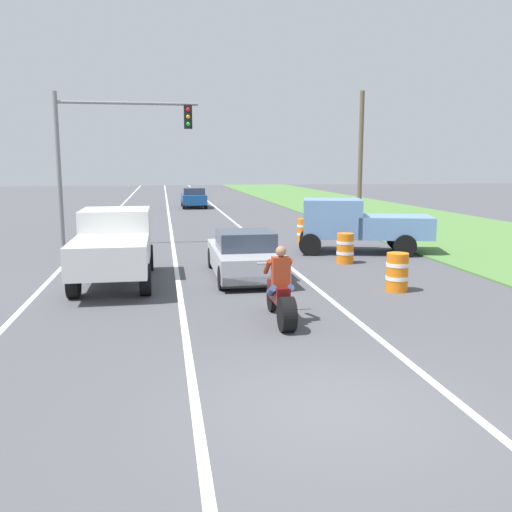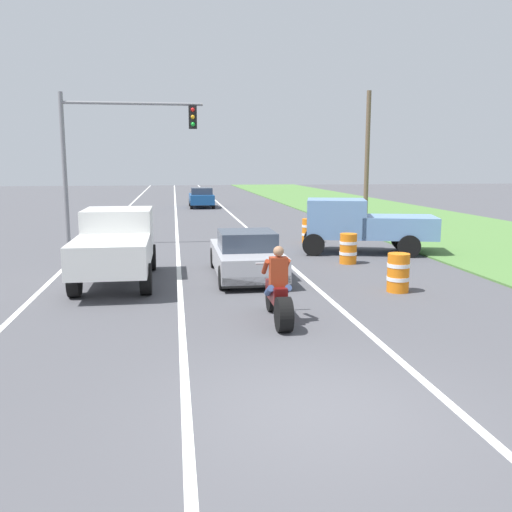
{
  "view_description": "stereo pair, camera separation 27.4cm",
  "coord_description": "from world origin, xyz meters",
  "px_view_note": "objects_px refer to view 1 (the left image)",
  "views": [
    {
      "loc": [
        -2.17,
        -6.76,
        3.27
      ],
      "look_at": [
        0.09,
        6.68,
        1.0
      ],
      "focal_mm": 38.96,
      "sensor_mm": 36.0,
      "label": 1
    },
    {
      "loc": [
        -1.9,
        -6.8,
        3.27
      ],
      "look_at": [
        0.09,
        6.68,
        1.0
      ],
      "focal_mm": 38.96,
      "sensor_mm": 36.0,
      "label": 2
    }
  ],
  "objects_px": {
    "pickup_truck_right_shoulder_light_blue": "(357,223)",
    "construction_barrel_mid": "(345,248)",
    "traffic_light_mast_near": "(104,143)",
    "pickup_truck_left_lane_white": "(114,244)",
    "motorcycle_with_rider": "(281,295)",
    "construction_barrel_nearest": "(397,272)",
    "distant_car_far_ahead": "(194,197)",
    "sports_car_silver": "(245,256)",
    "construction_barrel_far": "(304,230)"
  },
  "relations": [
    {
      "from": "motorcycle_with_rider",
      "to": "traffic_light_mast_near",
      "type": "height_order",
      "value": "traffic_light_mast_near"
    },
    {
      "from": "sports_car_silver",
      "to": "traffic_light_mast_near",
      "type": "relative_size",
      "value": 0.72
    },
    {
      "from": "pickup_truck_left_lane_white",
      "to": "pickup_truck_right_shoulder_light_blue",
      "type": "height_order",
      "value": "same"
    },
    {
      "from": "construction_barrel_mid",
      "to": "distant_car_far_ahead",
      "type": "height_order",
      "value": "distant_car_far_ahead"
    },
    {
      "from": "pickup_truck_right_shoulder_light_blue",
      "to": "construction_barrel_mid",
      "type": "xyz_separation_m",
      "value": [
        -1.16,
        -2.12,
        -0.6
      ]
    },
    {
      "from": "sports_car_silver",
      "to": "motorcycle_with_rider",
      "type": "bearing_deg",
      "value": -89.5
    },
    {
      "from": "construction_barrel_nearest",
      "to": "construction_barrel_far",
      "type": "height_order",
      "value": "same"
    },
    {
      "from": "motorcycle_with_rider",
      "to": "construction_barrel_nearest",
      "type": "relative_size",
      "value": 2.21
    },
    {
      "from": "motorcycle_with_rider",
      "to": "construction_barrel_mid",
      "type": "relative_size",
      "value": 2.21
    },
    {
      "from": "construction_barrel_nearest",
      "to": "construction_barrel_far",
      "type": "xyz_separation_m",
      "value": [
        -0.11,
        9.22,
        0.0
      ]
    },
    {
      "from": "motorcycle_with_rider",
      "to": "distant_car_far_ahead",
      "type": "distance_m",
      "value": 31.26
    },
    {
      "from": "pickup_truck_right_shoulder_light_blue",
      "to": "distant_car_far_ahead",
      "type": "distance_m",
      "value": 23.11
    },
    {
      "from": "construction_barrel_nearest",
      "to": "traffic_light_mast_near",
      "type": "bearing_deg",
      "value": 130.53
    },
    {
      "from": "construction_barrel_nearest",
      "to": "construction_barrel_mid",
      "type": "distance_m",
      "value": 4.16
    },
    {
      "from": "distant_car_far_ahead",
      "to": "pickup_truck_left_lane_white",
      "type": "bearing_deg",
      "value": -97.83
    },
    {
      "from": "sports_car_silver",
      "to": "traffic_light_mast_near",
      "type": "bearing_deg",
      "value": 122.44
    },
    {
      "from": "construction_barrel_nearest",
      "to": "construction_barrel_mid",
      "type": "relative_size",
      "value": 1.0
    },
    {
      "from": "motorcycle_with_rider",
      "to": "construction_barrel_mid",
      "type": "distance_m",
      "value": 7.45
    },
    {
      "from": "pickup_truck_right_shoulder_light_blue",
      "to": "motorcycle_with_rider",
      "type": "bearing_deg",
      "value": -118.75
    },
    {
      "from": "motorcycle_with_rider",
      "to": "construction_barrel_mid",
      "type": "bearing_deg",
      "value": 61.24
    },
    {
      "from": "pickup_truck_left_lane_white",
      "to": "sports_car_silver",
      "type": "bearing_deg",
      "value": 3.13
    },
    {
      "from": "pickup_truck_left_lane_white",
      "to": "construction_barrel_nearest",
      "type": "distance_m",
      "value": 7.65
    },
    {
      "from": "traffic_light_mast_near",
      "to": "pickup_truck_left_lane_white",
      "type": "bearing_deg",
      "value": -83.4
    },
    {
      "from": "construction_barrel_nearest",
      "to": "pickup_truck_left_lane_white",
      "type": "bearing_deg",
      "value": 162.98
    },
    {
      "from": "sports_car_silver",
      "to": "distant_car_far_ahead",
      "type": "bearing_deg",
      "value": 89.98
    },
    {
      "from": "pickup_truck_right_shoulder_light_blue",
      "to": "construction_barrel_mid",
      "type": "bearing_deg",
      "value": -118.75
    },
    {
      "from": "pickup_truck_left_lane_white",
      "to": "construction_barrel_far",
      "type": "xyz_separation_m",
      "value": [
        7.18,
        6.99,
        -0.6
      ]
    },
    {
      "from": "pickup_truck_right_shoulder_light_blue",
      "to": "construction_barrel_far",
      "type": "distance_m",
      "value": 3.26
    },
    {
      "from": "construction_barrel_nearest",
      "to": "construction_barrel_mid",
      "type": "bearing_deg",
      "value": 90.07
    },
    {
      "from": "distant_car_far_ahead",
      "to": "construction_barrel_nearest",
      "type": "bearing_deg",
      "value": -82.86
    },
    {
      "from": "sports_car_silver",
      "to": "distant_car_far_ahead",
      "type": "distance_m",
      "value": 26.46
    },
    {
      "from": "construction_barrel_mid",
      "to": "distant_car_far_ahead",
      "type": "bearing_deg",
      "value": 98.32
    },
    {
      "from": "traffic_light_mast_near",
      "to": "distant_car_far_ahead",
      "type": "xyz_separation_m",
      "value": [
        4.51,
        19.38,
        -3.28
      ]
    },
    {
      "from": "distant_car_far_ahead",
      "to": "construction_barrel_mid",
      "type": "bearing_deg",
      "value": -81.68
    },
    {
      "from": "traffic_light_mast_near",
      "to": "construction_barrel_far",
      "type": "distance_m",
      "value": 8.78
    },
    {
      "from": "construction_barrel_far",
      "to": "construction_barrel_nearest",
      "type": "bearing_deg",
      "value": -89.33
    },
    {
      "from": "motorcycle_with_rider",
      "to": "sports_car_silver",
      "type": "distance_m",
      "value": 4.8
    },
    {
      "from": "motorcycle_with_rider",
      "to": "construction_barrel_far",
      "type": "bearing_deg",
      "value": 73.28
    },
    {
      "from": "construction_barrel_mid",
      "to": "distant_car_far_ahead",
      "type": "xyz_separation_m",
      "value": [
        -3.62,
        24.73,
        0.27
      ]
    },
    {
      "from": "motorcycle_with_rider",
      "to": "construction_barrel_nearest",
      "type": "distance_m",
      "value": 4.3
    },
    {
      "from": "motorcycle_with_rider",
      "to": "construction_barrel_nearest",
      "type": "height_order",
      "value": "motorcycle_with_rider"
    },
    {
      "from": "sports_car_silver",
      "to": "construction_barrel_nearest",
      "type": "xyz_separation_m",
      "value": [
        3.63,
        -2.43,
        -0.13
      ]
    },
    {
      "from": "motorcycle_with_rider",
      "to": "pickup_truck_left_lane_white",
      "type": "height_order",
      "value": "pickup_truck_left_lane_white"
    },
    {
      "from": "sports_car_silver",
      "to": "pickup_truck_right_shoulder_light_blue",
      "type": "bearing_deg",
      "value": 38.79
    },
    {
      "from": "sports_car_silver",
      "to": "construction_barrel_nearest",
      "type": "height_order",
      "value": "sports_car_silver"
    },
    {
      "from": "motorcycle_with_rider",
      "to": "construction_barrel_mid",
      "type": "height_order",
      "value": "motorcycle_with_rider"
    },
    {
      "from": "sports_car_silver",
      "to": "construction_barrel_nearest",
      "type": "bearing_deg",
      "value": -33.81
    },
    {
      "from": "pickup_truck_left_lane_white",
      "to": "construction_barrel_nearest",
      "type": "height_order",
      "value": "pickup_truck_left_lane_white"
    },
    {
      "from": "sports_car_silver",
      "to": "construction_barrel_far",
      "type": "distance_m",
      "value": 7.65
    },
    {
      "from": "pickup_truck_left_lane_white",
      "to": "distant_car_far_ahead",
      "type": "xyz_separation_m",
      "value": [
        3.67,
        26.66,
        -0.33
      ]
    }
  ]
}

